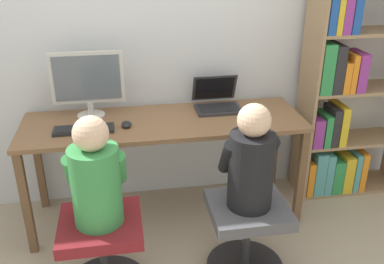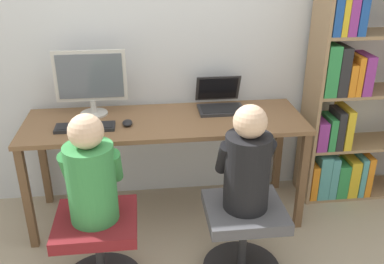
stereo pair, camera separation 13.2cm
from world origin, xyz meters
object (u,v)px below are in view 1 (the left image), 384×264
object	(u,v)px
desktop_monitor	(88,83)
office_chair_right	(247,232)
laptop	(217,102)
office_chair_left	(103,250)
person_at_monitor	(95,177)
person_at_laptop	(251,162)
bookshelf	(344,104)
keyboard	(84,129)

from	to	relation	value
desktop_monitor	office_chair_right	size ratio (longest dim) A/B	1.00
laptop	office_chair_left	size ratio (longest dim) A/B	0.67
office_chair_left	person_at_monitor	world-z (taller)	person_at_monitor
person_at_laptop	office_chair_right	bearing A→B (deg)	-90.00
laptop	desktop_monitor	bearing A→B (deg)	-179.59
office_chair_right	person_at_monitor	xyz separation A→B (m)	(-0.85, -0.01, 0.47)
person_at_monitor	person_at_laptop	distance (m)	0.85
desktop_monitor	bookshelf	size ratio (longest dim) A/B	0.28
keyboard	bookshelf	distance (m)	1.91
office_chair_left	person_at_monitor	xyz separation A→B (m)	(0.00, 0.00, 0.47)
office_chair_right	person_at_laptop	world-z (taller)	person_at_laptop
office_chair_left	person_at_monitor	size ratio (longest dim) A/B	0.78
office_chair_left	person_at_laptop	xyz separation A→B (m)	(0.85, 0.02, 0.48)
keyboard	office_chair_right	xyz separation A→B (m)	(0.93, -0.58, -0.49)
person_at_monitor	laptop	bearing A→B (deg)	44.80
office_chair_left	person_at_monitor	bearing A→B (deg)	90.00
desktop_monitor	bookshelf	distance (m)	1.88
desktop_monitor	office_chair_right	bearing A→B (deg)	-42.41
bookshelf	office_chair_left	bearing A→B (deg)	-156.39
keyboard	bookshelf	size ratio (longest dim) A/B	0.22
person_at_monitor	bookshelf	distance (m)	1.97
bookshelf	person_at_monitor	bearing A→B (deg)	-156.50
laptop	bookshelf	distance (m)	0.97
office_chair_right	office_chair_left	bearing A→B (deg)	-179.27
desktop_monitor	person_at_laptop	xyz separation A→B (m)	(0.90, -0.82, -0.24)
desktop_monitor	person_at_laptop	bearing A→B (deg)	-42.26
keyboard	office_chair_right	bearing A→B (deg)	-31.69
keyboard	person_at_laptop	world-z (taller)	person_at_laptop
keyboard	office_chair_right	distance (m)	1.20
desktop_monitor	bookshelf	xyz separation A→B (m)	(1.86, -0.04, -0.25)
person_at_monitor	bookshelf	size ratio (longest dim) A/B	0.36
person_at_laptop	office_chair_left	bearing A→B (deg)	-178.98
laptop	keyboard	bearing A→B (deg)	-164.89
desktop_monitor	laptop	bearing A→B (deg)	0.41
laptop	office_chair_right	distance (m)	0.98
office_chair_left	person_at_laptop	size ratio (longest dim) A/B	0.77
bookshelf	keyboard	bearing A→B (deg)	-173.89
office_chair_left	bookshelf	distance (m)	2.03
office_chair_right	person_at_laptop	xyz separation A→B (m)	(-0.00, 0.00, 0.48)
laptop	person_at_laptop	bearing A→B (deg)	-89.60
laptop	keyboard	size ratio (longest dim) A/B	0.85
office_chair_right	bookshelf	world-z (taller)	bookshelf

